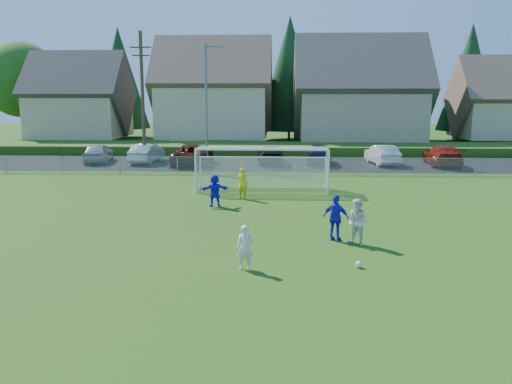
% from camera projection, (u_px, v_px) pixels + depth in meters
% --- Properties ---
extents(ground, '(160.00, 160.00, 0.00)m').
position_uv_depth(ground, '(243.00, 293.00, 15.21)').
color(ground, '#193D0C').
rests_on(ground, ground).
extents(asphalt_lot, '(60.00, 60.00, 0.00)m').
position_uv_depth(asphalt_lot, '(267.00, 164.00, 42.21)').
color(asphalt_lot, black).
rests_on(asphalt_lot, ground).
extents(grass_embankment, '(70.00, 6.00, 0.80)m').
position_uv_depth(grass_embankment, '(269.00, 148.00, 49.50)').
color(grass_embankment, '#1E420F').
rests_on(grass_embankment, ground).
extents(soccer_ball, '(0.22, 0.22, 0.22)m').
position_uv_depth(soccer_ball, '(359.00, 265.00, 17.37)').
color(soccer_ball, white).
rests_on(soccer_ball, ground).
extents(player_white_a, '(0.53, 0.35, 1.44)m').
position_uv_depth(player_white_a, '(245.00, 248.00, 17.11)').
color(player_white_a, silver).
rests_on(player_white_a, ground).
extents(player_white_b, '(1.06, 1.03, 1.73)m').
position_uv_depth(player_white_b, '(358.00, 222.00, 19.81)').
color(player_white_b, silver).
rests_on(player_white_b, ground).
extents(player_blue_a, '(1.12, 0.82, 1.76)m').
position_uv_depth(player_blue_a, '(336.00, 218.00, 20.40)').
color(player_blue_a, '#1D15CC').
rests_on(player_blue_a, ground).
extents(player_blue_b, '(1.55, 0.86, 1.59)m').
position_uv_depth(player_blue_b, '(215.00, 190.00, 26.53)').
color(player_blue_b, '#1D15CC').
rests_on(player_blue_b, ground).
extents(goalkeeper, '(0.71, 0.60, 1.66)m').
position_uv_depth(goalkeeper, '(243.00, 183.00, 28.35)').
color(goalkeeper, yellow).
rests_on(goalkeeper, ground).
extents(car_a, '(2.33, 4.65, 1.52)m').
position_uv_depth(car_a, '(98.00, 153.00, 42.93)').
color(car_a, '#999BA0').
rests_on(car_a, ground).
extents(car_b, '(1.97, 4.66, 1.49)m').
position_uv_depth(car_b, '(147.00, 153.00, 42.69)').
color(car_b, silver).
rests_on(car_b, ground).
extents(car_c, '(2.74, 5.68, 1.56)m').
position_uv_depth(car_c, '(193.00, 154.00, 41.59)').
color(car_c, '#4D1108').
rests_on(car_c, ground).
extents(car_d, '(2.21, 4.90, 1.39)m').
position_uv_depth(car_d, '(271.00, 155.00, 42.08)').
color(car_d, black).
rests_on(car_d, ground).
extents(car_e, '(2.17, 4.77, 1.59)m').
position_uv_depth(car_e, '(319.00, 154.00, 41.93)').
color(car_e, '#11153E').
rests_on(car_e, ground).
extents(car_f, '(2.14, 4.70, 1.50)m').
position_uv_depth(car_f, '(382.00, 155.00, 41.64)').
color(car_f, white).
rests_on(car_f, ground).
extents(car_g, '(2.53, 5.49, 1.55)m').
position_uv_depth(car_g, '(443.00, 155.00, 41.02)').
color(car_g, maroon).
rests_on(car_g, ground).
extents(soccer_goal, '(7.42, 1.90, 2.50)m').
position_uv_depth(soccer_goal, '(262.00, 162.00, 30.67)').
color(soccer_goal, white).
rests_on(soccer_goal, ground).
extents(chainlink_fence, '(52.06, 0.06, 1.20)m').
position_uv_depth(chainlink_fence, '(265.00, 165.00, 36.69)').
color(chainlink_fence, gray).
rests_on(chainlink_fence, ground).
extents(streetlight, '(1.38, 0.18, 9.00)m').
position_uv_depth(streetlight, '(207.00, 101.00, 40.04)').
color(streetlight, slate).
rests_on(streetlight, ground).
extents(utility_pole, '(1.60, 0.26, 10.00)m').
position_uv_depth(utility_pole, '(143.00, 97.00, 41.19)').
color(utility_pole, '#473321').
rests_on(utility_pole, ground).
extents(houses_row, '(53.90, 11.45, 13.27)m').
position_uv_depth(houses_row, '(290.00, 74.00, 55.46)').
color(houses_row, tan).
rests_on(houses_row, ground).
extents(tree_row, '(65.98, 12.36, 13.80)m').
position_uv_depth(tree_row, '(281.00, 79.00, 61.74)').
color(tree_row, '#382616').
rests_on(tree_row, ground).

